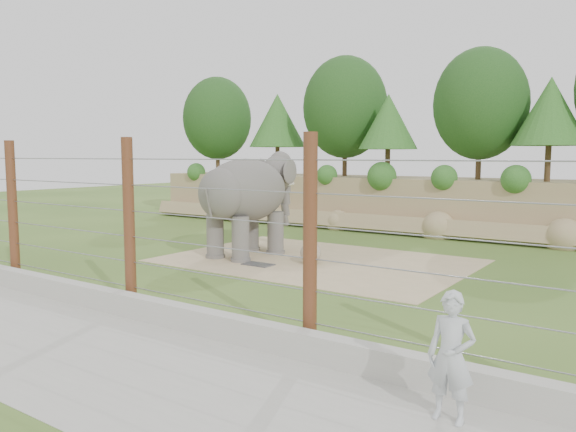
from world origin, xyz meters
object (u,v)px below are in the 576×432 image
Objects in this scene: barrier_fence at (129,224)px; zookeeper at (451,357)px; elephant at (246,205)px; stone_ball at (311,253)px.

barrier_fence is 8.28m from zookeeper.
elephant is at bearing 141.97° from zookeeper.
barrier_fence reaches higher than elephant.
zookeeper is (8.10, -1.34, -1.10)m from barrier_fence.
stone_ball is 11.12m from zookeeper.
barrier_fence is (-0.64, -6.89, 1.63)m from stone_ball.
elephant is 6.46× the size of stone_ball.
elephant is 0.22× the size of barrier_fence.
zookeeper is (10.18, -8.22, -0.92)m from elephant.
barrier_fence is at bearing 171.45° from zookeeper.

